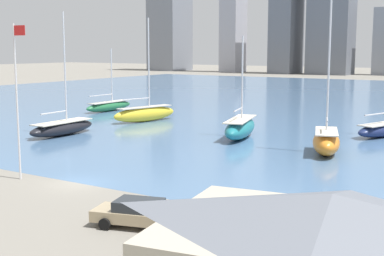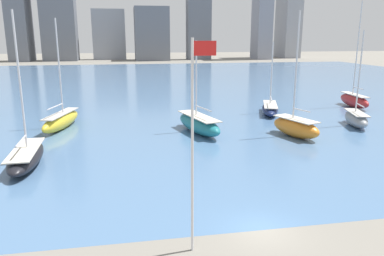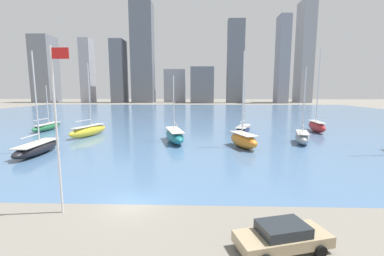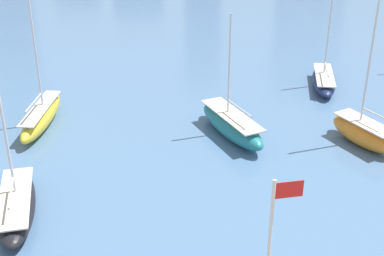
{
  "view_description": "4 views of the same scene",
  "coord_description": "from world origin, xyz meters",
  "views": [
    {
      "loc": [
        26.47,
        -26.98,
        9.45
      ],
      "look_at": [
        3.6,
        9.44,
        3.06
      ],
      "focal_mm": 50.0,
      "sensor_mm": 36.0,
      "label": 1
    },
    {
      "loc": [
        -7.73,
        -19.18,
        11.28
      ],
      "look_at": [
        -1.09,
        17.32,
        2.16
      ],
      "focal_mm": 35.0,
      "sensor_mm": 36.0,
      "label": 2
    },
    {
      "loc": [
        5.06,
        -17.84,
        8.34
      ],
      "look_at": [
        4.11,
        11.02,
        4.17
      ],
      "focal_mm": 24.0,
      "sensor_mm": 36.0,
      "label": 3
    },
    {
      "loc": [
        -10.7,
        -17.23,
        21.67
      ],
      "look_at": [
        -4.17,
        15.99,
        4.9
      ],
      "focal_mm": 50.0,
      "sensor_mm": 36.0,
      "label": 4
    }
  ],
  "objects": [
    {
      "name": "harbor_water",
      "position": [
        0.0,
        70.0,
        0.0
      ],
      "size": [
        180.0,
        140.0,
        0.0
      ],
      "color": "#4C7099",
      "rests_on": "ground_plane"
    },
    {
      "name": "sailboat_black",
      "position": [
        -16.62,
        14.73,
        0.87
      ],
      "size": [
        2.83,
        9.38,
        13.45
      ],
      "rotation": [
        0.0,
        0.0,
        0.03
      ],
      "color": "black",
      "rests_on": "harbor_water"
    },
    {
      "name": "sailboat_teal",
      "position": [
        0.85,
        23.49,
        1.1
      ],
      "size": [
        4.88,
        9.93,
        10.83
      ],
      "rotation": [
        0.0,
        0.0,
        0.26
      ],
      "color": "#1E757F",
      "rests_on": "harbor_water"
    },
    {
      "name": "sailboat_navy",
      "position": [
        13.58,
        32.77,
        0.81
      ],
      "size": [
        5.13,
        9.08,
        10.52
      ],
      "rotation": [
        0.0,
        0.0,
        -0.34
      ],
      "color": "#19234C",
      "rests_on": "harbor_water"
    },
    {
      "name": "sailboat_orange",
      "position": [
        11.46,
        19.75,
        1.18
      ],
      "size": [
        4.46,
        7.22,
        14.01
      ],
      "rotation": [
        0.0,
        0.0,
        0.33
      ],
      "color": "orange",
      "rests_on": "harbor_water"
    },
    {
      "name": "sailboat_yellow",
      "position": [
        -15.67,
        28.53,
        1.09
      ],
      "size": [
        4.28,
        9.91,
        13.4
      ],
      "rotation": [
        0.0,
        0.0,
        -0.26
      ],
      "color": "yellow",
      "rests_on": "harbor_water"
    }
  ]
}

